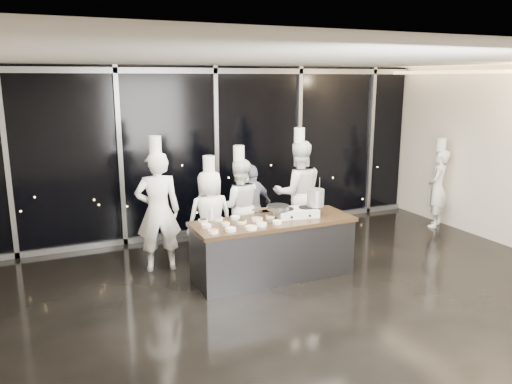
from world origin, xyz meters
TOP-DOWN VIEW (x-y plane):
  - ground at (0.00, 0.00)m, footprint 9.00×9.00m
  - room_shell at (0.18, 0.00)m, footprint 9.02×7.02m
  - window_wall at (0.00, 3.43)m, footprint 8.90×0.11m
  - demo_counter at (0.00, 0.90)m, footprint 2.46×0.86m
  - stove at (0.41, 0.94)m, footprint 0.67×0.47m
  - frying_pan at (0.10, 0.96)m, footprint 0.61×0.38m
  - stock_pot at (0.72, 0.90)m, footprint 0.30×0.30m
  - prep_bowls at (-0.57, 0.88)m, footprint 1.18×0.77m
  - squeeze_bottle at (-0.86, 1.24)m, footprint 0.07×0.07m
  - chef_far_left at (-1.51, 1.90)m, footprint 0.75×0.54m
  - chef_left at (-0.66, 1.90)m, footprint 0.76×0.51m
  - chef_center at (-0.04, 2.15)m, footprint 0.93×0.80m
  - guest at (0.21, 2.18)m, footprint 0.97×0.67m
  - chef_right at (1.10, 2.13)m, footprint 1.05×0.90m
  - chef_side at (4.20, 1.93)m, footprint 0.69×0.65m

SIDE VIEW (x-z plane):
  - ground at x=0.00m, z-range 0.00..0.00m
  - demo_counter at x=0.00m, z-range 0.00..0.90m
  - guest at x=0.21m, z-range 0.00..1.53m
  - chef_left at x=-0.66m, z-range -0.10..1.67m
  - chef_side at x=4.20m, z-range -0.09..1.72m
  - chef_center at x=-0.04m, z-range -0.10..1.77m
  - prep_bowls at x=-0.57m, z-range 0.90..0.95m
  - chef_right at x=1.10m, z-range -0.11..2.02m
  - stove at x=0.41m, z-range 0.89..1.03m
  - chef_far_left at x=-1.51m, z-range -0.10..2.03m
  - squeeze_bottle at x=-0.86m, z-range 0.89..1.13m
  - frying_pan at x=0.10m, z-range 1.04..1.10m
  - stock_pot at x=0.72m, z-range 1.04..1.30m
  - window_wall at x=0.00m, z-range 0.00..3.20m
  - room_shell at x=0.18m, z-range 0.64..3.85m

